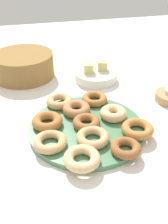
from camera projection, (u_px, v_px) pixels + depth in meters
name	position (u px, v px, depth m)	size (l,w,h in m)	color
ground_plane	(86.00, 130.00, 0.78)	(2.40, 2.40, 0.00)	white
donut_plate	(86.00, 128.00, 0.78)	(0.34, 0.34, 0.02)	#4C7F56
donut_0	(47.00, 121.00, 0.77)	(0.09, 0.09, 0.03)	#AD6B33
donut_1	(137.00, 129.00, 0.74)	(0.09, 0.09, 0.02)	#BC7A3D
donut_2	(92.00, 138.00, 0.71)	(0.09, 0.09, 0.02)	tan
donut_3	(50.00, 142.00, 0.69)	(0.09, 0.09, 0.02)	tan
donut_4	(85.00, 122.00, 0.77)	(0.08, 0.08, 0.03)	#995B2D
donut_5	(60.00, 101.00, 0.86)	(0.09, 0.09, 0.03)	tan
donut_6	(95.00, 99.00, 0.88)	(0.08, 0.08, 0.02)	#AD6B33
donut_7	(113.00, 113.00, 0.80)	(0.08, 0.08, 0.03)	#EABC84
donut_8	(77.00, 109.00, 0.82)	(0.09, 0.09, 0.03)	#B27547
donut_9	(126.00, 148.00, 0.67)	(0.08, 0.08, 0.02)	#995B2D
donut_10	(82.00, 158.00, 0.64)	(0.09, 0.09, 0.03)	#EABC84
basket	(23.00, 65.00, 1.06)	(0.24, 0.24, 0.10)	olive
fruit_bowl	(96.00, 76.00, 1.05)	(0.17, 0.17, 0.04)	silver
melon_chunk_left	(89.00, 68.00, 1.02)	(0.04, 0.04, 0.04)	#DBD67A
melon_chunk_right	(102.00, 66.00, 1.04)	(0.04, 0.04, 0.04)	#DBD67A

